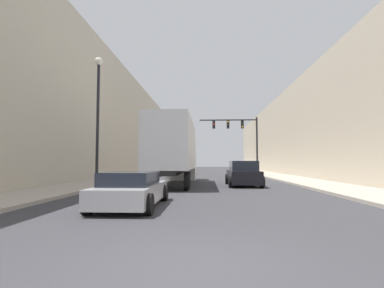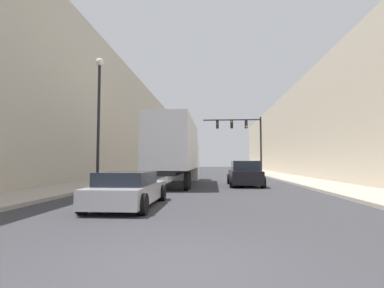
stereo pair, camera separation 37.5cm
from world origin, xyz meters
The scene contains 10 objects.
ground_plane centered at (0.00, 0.00, 0.00)m, with size 200.00×200.00×0.00m, color #38383D.
sidewalk_right centered at (7.68, 30.00, 0.07)m, with size 3.38×80.00×0.15m.
sidewalk_left centered at (-7.68, 30.00, 0.07)m, with size 3.38×80.00×0.15m.
building_right centered at (12.37, 30.00, 5.00)m, with size 6.00×80.00×10.01m.
building_left centered at (-12.37, 30.00, 6.37)m, with size 6.00×80.00×12.75m.
semi_truck centered at (-2.03, 16.89, 2.37)m, with size 2.54×12.61×4.28m.
sedan_car centered at (-2.43, 5.92, 0.59)m, with size 2.05×4.62×1.22m.
suv_car centered at (2.57, 15.40, 0.77)m, with size 2.11×4.49×1.63m.
traffic_signal_gantry centered at (4.12, 29.27, 4.73)m, with size 6.52×0.35×6.62m.
street_lamp centered at (-5.84, 11.71, 4.70)m, with size 0.44×0.44×7.41m.
Camera 2 is at (0.54, -4.41, 1.54)m, focal length 28.00 mm.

